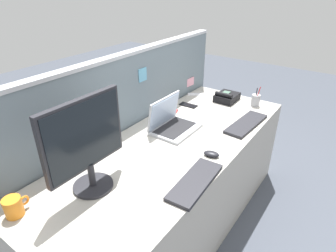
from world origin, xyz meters
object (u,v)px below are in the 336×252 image
(desktop_monitor, at_px, (85,141))
(cell_phone_white_slab, at_px, (195,94))
(computer_mouse_right_hand, at_px, (211,154))
(keyboard_main, at_px, (195,182))
(cell_phone_black_slab, at_px, (188,105))
(coffee_mug, at_px, (14,207))
(keyboard_spare, at_px, (246,124))
(pen_cup, at_px, (256,100))
(laptop, at_px, (171,122))
(desk_phone, at_px, (227,97))
(cell_phone_red_case, at_px, (169,110))

(desktop_monitor, height_order, cell_phone_white_slab, desktop_monitor)
(computer_mouse_right_hand, bearing_deg, keyboard_main, 179.69)
(cell_phone_black_slab, height_order, cell_phone_white_slab, same)
(keyboard_main, bearing_deg, desktop_monitor, 124.25)
(coffee_mug, bearing_deg, keyboard_main, -39.82)
(desktop_monitor, bearing_deg, keyboard_main, -52.12)
(cell_phone_white_slab, distance_m, coffee_mug, 1.83)
(keyboard_spare, bearing_deg, coffee_mug, 164.14)
(keyboard_spare, xyz_separation_m, pen_cup, (0.39, 0.08, 0.04))
(pen_cup, xyz_separation_m, cell_phone_black_slab, (-0.34, 0.47, -0.05))
(coffee_mug, bearing_deg, desktop_monitor, -21.42)
(laptop, xyz_separation_m, desk_phone, (0.73, -0.10, -0.02))
(keyboard_spare, relative_size, cell_phone_red_case, 3.16)
(keyboard_spare, relative_size, computer_mouse_right_hand, 4.52)
(desktop_monitor, xyz_separation_m, coffee_mug, (-0.35, 0.14, -0.24))
(coffee_mug, bearing_deg, cell_phone_white_slab, 2.69)
(laptop, relative_size, pen_cup, 1.96)
(desktop_monitor, relative_size, cell_phone_white_slab, 3.52)
(keyboard_spare, bearing_deg, desktop_monitor, 164.65)
(laptop, height_order, coffee_mug, laptop)
(keyboard_spare, distance_m, cell_phone_black_slab, 0.55)
(coffee_mug, bearing_deg, cell_phone_red_case, 3.31)
(computer_mouse_right_hand, xyz_separation_m, pen_cup, (0.92, 0.06, 0.04))
(keyboard_spare, height_order, pen_cup, pen_cup)
(desktop_monitor, relative_size, cell_phone_black_slab, 3.30)
(keyboard_main, distance_m, coffee_mug, 0.91)
(keyboard_main, bearing_deg, laptop, 43.20)
(cell_phone_white_slab, height_order, coffee_mug, coffee_mug)
(keyboard_spare, bearing_deg, cell_phone_black_slab, 88.38)
(keyboard_main, height_order, keyboard_spare, same)
(keyboard_main, bearing_deg, coffee_mug, 136.55)
(desk_phone, distance_m, computer_mouse_right_hand, 0.93)
(cell_phone_red_case, relative_size, cell_phone_white_slab, 0.99)
(keyboard_main, height_order, cell_phone_black_slab, keyboard_main)
(desktop_monitor, relative_size, desk_phone, 2.33)
(cell_phone_white_slab, xyz_separation_m, coffee_mug, (-1.83, -0.09, 0.04))
(cell_phone_black_slab, bearing_deg, desk_phone, -39.15)
(desk_phone, distance_m, cell_phone_red_case, 0.57)
(cell_phone_red_case, bearing_deg, keyboard_main, -155.85)
(desk_phone, relative_size, keyboard_main, 0.52)
(desktop_monitor, relative_size, pen_cup, 2.88)
(computer_mouse_right_hand, bearing_deg, cell_phone_black_slab, 31.74)
(laptop, height_order, cell_phone_black_slab, laptop)
(keyboard_main, height_order, computer_mouse_right_hand, computer_mouse_right_hand)
(keyboard_spare, height_order, cell_phone_black_slab, keyboard_spare)
(cell_phone_red_case, distance_m, coffee_mug, 1.39)
(computer_mouse_right_hand, distance_m, cell_phone_white_slab, 1.04)
(desktop_monitor, distance_m, computer_mouse_right_hand, 0.79)
(computer_mouse_right_hand, relative_size, cell_phone_black_slab, 0.65)
(keyboard_spare, xyz_separation_m, cell_phone_black_slab, (0.05, 0.55, -0.01))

